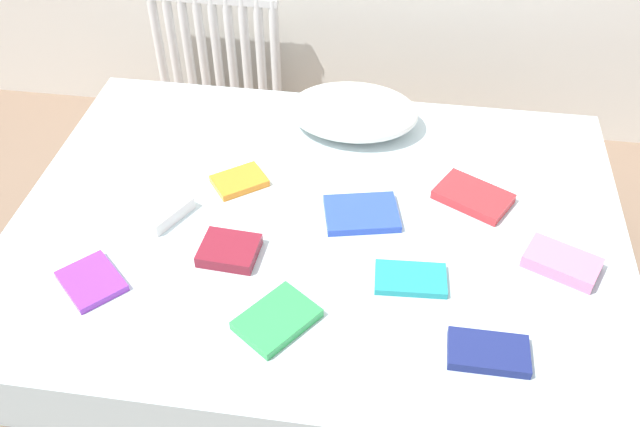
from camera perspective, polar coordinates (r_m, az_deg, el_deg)
The scene contains 14 objects.
ground_plane at distance 2.58m, azimuth -0.16°, elevation -8.63°, with size 8.00×8.00×0.00m, color #7F6651.
bed at distance 2.40m, azimuth -0.17°, elevation -4.91°, with size 2.00×1.50×0.50m.
radiator at distance 3.37m, azimuth -8.53°, elevation 12.97°, with size 0.61×0.04×0.59m.
pillow at distance 2.57m, azimuth 2.78°, elevation 8.44°, with size 0.48×0.35×0.14m, color white.
textbook_orange at distance 2.36m, azimuth -6.70°, elevation 2.69°, with size 0.17×0.12×0.02m, color orange.
textbook_purple at distance 2.12m, azimuth -18.42°, elevation -5.35°, with size 0.19×0.15×0.02m, color purple.
textbook_teal at distance 2.04m, azimuth 7.52°, elevation -5.39°, with size 0.21×0.12×0.02m, color teal.
textbook_white at distance 2.31m, azimuth -13.85°, elevation 0.83°, with size 0.23×0.17×0.04m, color white.
textbook_pink at distance 2.17m, azimuth 19.42°, elevation -3.86°, with size 0.21×0.12×0.04m, color pink.
textbook_blue at distance 2.22m, azimuth 3.45°, elevation -0.00°, with size 0.23×0.17×0.03m, color #2847B7.
textbook_green at distance 1.92m, azimuth -3.59°, elevation -8.74°, with size 0.21×0.15×0.03m, color green.
textbook_navy at distance 1.90m, azimuth 13.78°, elevation -11.11°, with size 0.21×0.12×0.03m, color navy.
textbook_red at distance 2.33m, azimuth 12.58°, elevation 1.39°, with size 0.24×0.15×0.03m, color red.
textbook_maroon at distance 2.11m, azimuth -7.53°, elevation -3.05°, with size 0.17×0.14×0.04m, color maroon.
Camera 1 is at (0.24, -1.60, 2.01)m, focal length 38.61 mm.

